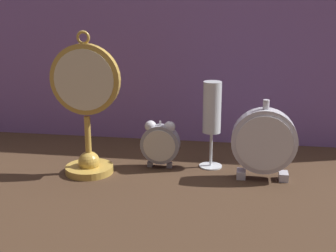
% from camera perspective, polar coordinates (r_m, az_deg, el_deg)
% --- Properties ---
extents(ground_plane, '(4.00, 4.00, 0.00)m').
position_cam_1_polar(ground_plane, '(1.02, -0.70, -7.09)').
color(ground_plane, '#422D1E').
extents(fabric_backdrop_drape, '(1.46, 0.01, 0.59)m').
position_cam_1_polar(fabric_backdrop_drape, '(1.27, 1.75, 11.17)').
color(fabric_backdrop_drape, '#8460A8').
rests_on(fabric_backdrop_drape, ground_plane).
extents(pocket_watch_on_stand, '(0.16, 0.11, 0.32)m').
position_cam_1_polar(pocket_watch_on_stand, '(1.06, -9.89, 1.48)').
color(pocket_watch_on_stand, gold).
rests_on(pocket_watch_on_stand, ground_plane).
extents(alarm_clock_twin_bell, '(0.09, 0.03, 0.11)m').
position_cam_1_polar(alarm_clock_twin_bell, '(1.10, -0.95, -1.96)').
color(alarm_clock_twin_bell, gray).
rests_on(alarm_clock_twin_bell, ground_plane).
extents(mantel_clock_silver, '(0.14, 0.04, 0.18)m').
position_cam_1_polar(mantel_clock_silver, '(1.04, 11.63, -1.88)').
color(mantel_clock_silver, silver).
rests_on(mantel_clock_silver, ground_plane).
extents(champagne_flute, '(0.05, 0.05, 0.21)m').
position_cam_1_polar(champagne_flute, '(1.08, 5.37, 1.52)').
color(champagne_flute, silver).
rests_on(champagne_flute, ground_plane).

